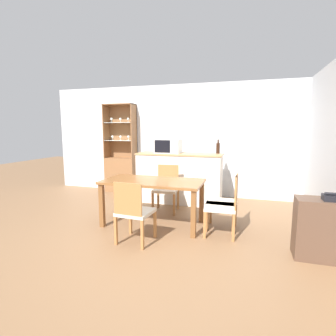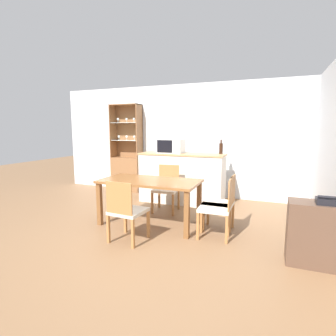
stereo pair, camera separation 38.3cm
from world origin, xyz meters
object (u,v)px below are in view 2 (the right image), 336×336
(wine_bottle, at_px, (221,148))
(telephone, at_px, (326,201))
(side_cabinet, at_px, (315,234))
(dining_chair_side_right_near, at_px, (218,207))
(display_cabinet, at_px, (127,166))
(dining_chair_head_far, at_px, (167,188))
(dining_table, at_px, (150,186))
(dining_chair_head_near, at_px, (127,211))
(microwave, at_px, (171,146))
(dining_chair_side_right_far, at_px, (221,203))

(wine_bottle, bearing_deg, telephone, -54.31)
(side_cabinet, bearing_deg, wine_bottle, 124.94)
(dining_chair_side_right_near, bearing_deg, side_cabinet, -110.59)
(display_cabinet, xyz_separation_m, dining_chair_head_far, (1.55, -1.21, -0.17))
(dining_table, distance_m, dining_chair_side_right_near, 1.15)
(dining_table, height_order, dining_chair_head_near, dining_chair_head_near)
(display_cabinet, bearing_deg, telephone, -32.42)
(display_cabinet, height_order, wine_bottle, display_cabinet)
(wine_bottle, bearing_deg, dining_chair_side_right_near, -80.54)
(wine_bottle, bearing_deg, side_cabinet, -55.06)
(microwave, bearing_deg, dining_chair_head_far, -76.39)
(dining_table, relative_size, telephone, 7.91)
(side_cabinet, xyz_separation_m, telephone, (0.08, -0.05, 0.40))
(dining_chair_side_right_near, xyz_separation_m, side_cabinet, (1.17, -0.38, -0.07))
(microwave, distance_m, side_cabinet, 3.23)
(dining_chair_head_far, bearing_deg, dining_chair_side_right_near, 138.56)
(side_cabinet, height_order, telephone, telephone)
(microwave, bearing_deg, dining_chair_side_right_near, -49.80)
(display_cabinet, height_order, dining_chair_head_far, display_cabinet)
(dining_chair_head_far, distance_m, dining_chair_side_right_far, 1.29)
(dining_table, bearing_deg, side_cabinet, -12.30)
(dining_chair_head_far, xyz_separation_m, side_cabinet, (2.30, -1.24, -0.07))
(dining_table, bearing_deg, telephone, -13.04)
(dining_chair_head_far, relative_size, dining_chair_side_right_near, 1.00)
(dining_chair_head_far, relative_size, side_cabinet, 1.18)
(dining_chair_head_near, bearing_deg, display_cabinet, 124.48)
(dining_chair_side_right_far, xyz_separation_m, dining_chair_side_right_near, (-0.00, -0.24, 0.00))
(dining_table, xyz_separation_m, dining_chair_side_right_far, (1.13, 0.12, -0.19))
(display_cabinet, height_order, dining_chair_side_right_far, display_cabinet)
(dining_table, distance_m, wine_bottle, 1.87)
(microwave, distance_m, telephone, 3.24)
(telephone, bearing_deg, wine_bottle, 125.69)
(side_cabinet, bearing_deg, dining_table, 167.70)
(dining_table, xyz_separation_m, microwave, (-0.17, 1.42, 0.56))
(dining_chair_side_right_near, height_order, telephone, dining_chair_side_right_near)
(dining_chair_side_right_near, xyz_separation_m, microwave, (-1.30, 1.53, 0.75))
(dining_chair_head_far, xyz_separation_m, microwave, (-0.17, 0.68, 0.75))
(wine_bottle, height_order, side_cabinet, wine_bottle)
(side_cabinet, bearing_deg, dining_chair_side_right_far, 152.09)
(wine_bottle, xyz_separation_m, side_cabinet, (1.45, -2.08, -0.79))
(dining_chair_head_far, height_order, dining_chair_side_right_near, same)
(display_cabinet, xyz_separation_m, microwave, (1.38, -0.53, 0.58))
(microwave, bearing_deg, display_cabinet, 159.17)
(display_cabinet, distance_m, dining_chair_side_right_near, 3.38)
(dining_chair_head_near, bearing_deg, side_cabinet, 10.26)
(dining_chair_side_right_near, distance_m, microwave, 2.15)
(dining_chair_side_right_far, height_order, wine_bottle, wine_bottle)
(dining_table, height_order, telephone, telephone)
(dining_chair_side_right_near, height_order, side_cabinet, dining_chair_side_right_near)
(dining_chair_head_near, bearing_deg, dining_chair_side_right_far, 41.47)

